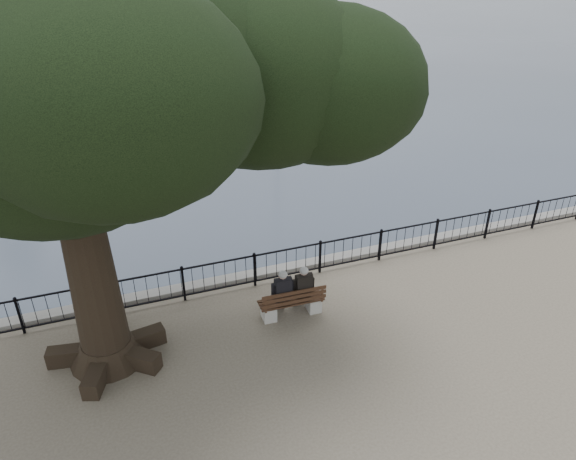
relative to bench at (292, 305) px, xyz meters
name	(u,v)px	position (x,y,z in m)	size (l,w,h in m)	color
harbor	(282,284)	(0.51, 2.14, -0.81)	(260.00, 260.00, 1.20)	slate
railing	(288,262)	(0.51, 1.64, 0.25)	(22.06, 0.06, 1.00)	black
bench	(292,305)	(0.00, 0.00, 0.00)	(1.72, 0.57, 0.90)	gray
person_left	(281,294)	(-0.24, 0.11, 0.34)	(0.42, 0.71, 1.42)	black
person_right	(302,290)	(0.31, 0.09, 0.34)	(0.42, 0.71, 1.42)	black
tree	(104,74)	(-3.66, 0.09, 6.07)	(11.88, 8.29, 9.70)	black
lion_monument	(149,33)	(2.51, 49.07, 0.99)	(6.23, 6.23, 9.13)	slate
sailboat_c	(276,111)	(7.18, 21.81, -0.99)	(2.19, 6.26, 11.49)	silver
sailboat_d	(273,105)	(7.58, 23.46, -1.01)	(2.37, 5.82, 10.50)	silver
sailboat_f	(132,88)	(-1.06, 32.09, -0.95)	(2.44, 5.84, 12.60)	silver
sailboat_g	(233,77)	(7.41, 33.67, -1.00)	(1.98, 5.06, 9.97)	silver
sailboat_h	(71,84)	(-5.52, 35.26, -0.94)	(2.29, 4.94, 11.98)	silver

